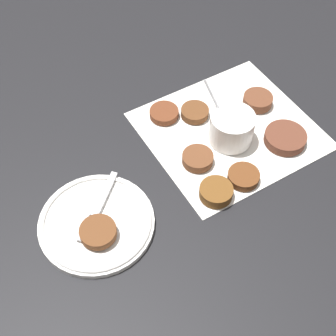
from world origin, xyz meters
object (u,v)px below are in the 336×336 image
(sauce_bowl, at_px, (230,128))
(fritter_on_plate, at_px, (98,232))
(fork, at_px, (96,213))
(serving_plate, at_px, (96,222))

(sauce_bowl, height_order, fritter_on_plate, sauce_bowl)
(fritter_on_plate, bearing_deg, fork, 64.37)
(serving_plate, xyz_separation_m, fork, (0.01, 0.01, 0.01))
(sauce_bowl, relative_size, fritter_on_plate, 1.83)
(sauce_bowl, distance_m, fritter_on_plate, 0.34)
(fork, bearing_deg, serving_plate, -123.31)
(serving_plate, relative_size, fritter_on_plate, 3.22)
(sauce_bowl, bearing_deg, serving_plate, -177.98)
(fritter_on_plate, height_order, fork, fritter_on_plate)
(fritter_on_plate, relative_size, fork, 0.48)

